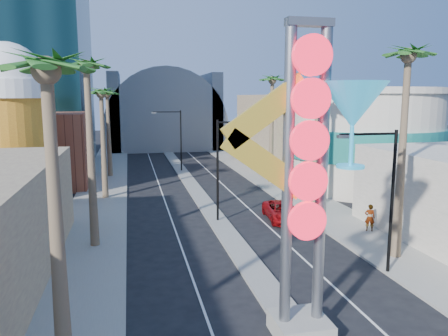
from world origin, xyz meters
TOP-DOWN VIEW (x-y plane):
  - sidewalk_west at (-9.50, 35.00)m, footprint 5.00×100.00m
  - sidewalk_east at (9.50, 35.00)m, footprint 5.00×100.00m
  - median at (0.00, 38.00)m, footprint 1.60×84.00m
  - brick_filler_west at (-16.00, 38.00)m, footprint 10.00×10.00m
  - filler_east at (16.00, 48.00)m, footprint 10.00×20.00m
  - beer_mug at (-17.00, 30.00)m, footprint 7.00×7.00m
  - turquoise_building at (18.00, 30.00)m, footprint 16.60×16.60m
  - canopy at (0.00, 72.00)m, footprint 22.00×16.00m
  - neon_sign at (0.82, 2.96)m, footprint 6.53×2.60m
  - streetlight_0 at (0.55, 20.00)m, footprint 3.79×0.25m
  - streetlight_1 at (-0.55, 44.00)m, footprint 3.79×0.25m
  - streetlight_2 at (6.72, 8.00)m, footprint 3.45×0.25m
  - palm_0 at (-9.00, 2.00)m, footprint 2.40×2.40m
  - palm_1 at (-9.00, 16.00)m, footprint 2.40×2.40m
  - palm_2 at (-9.00, 30.00)m, footprint 2.40×2.40m
  - palm_3 at (-9.00, 42.00)m, footprint 2.40×2.40m
  - palm_5 at (9.00, 10.00)m, footprint 2.40×2.40m
  - palm_6 at (9.00, 22.00)m, footprint 2.40×2.40m
  - palm_7 at (9.00, 34.00)m, footprint 2.40×2.40m
  - red_pickup at (5.13, 19.27)m, footprint 2.94×5.53m
  - pedestrian_a at (10.12, 14.90)m, footprint 0.85×0.73m
  - pedestrian_b at (7.30, 19.65)m, footprint 0.99×0.91m

SIDE VIEW (x-z plane):
  - sidewalk_west at x=-9.50m, z-range 0.00..0.15m
  - sidewalk_east at x=9.50m, z-range 0.00..0.15m
  - median at x=0.00m, z-range 0.00..0.15m
  - red_pickup at x=5.13m, z-range 0.00..1.48m
  - pedestrian_b at x=7.30m, z-range 0.15..1.81m
  - pedestrian_a at x=10.12m, z-range 0.15..2.12m
  - brick_filler_west at x=-16.00m, z-range 0.00..8.00m
  - canopy at x=0.00m, z-range -6.69..15.31m
  - streetlight_2 at x=6.72m, z-range 0.83..8.83m
  - streetlight_0 at x=0.55m, z-range 0.88..8.88m
  - streetlight_1 at x=-0.55m, z-range 0.88..8.88m
  - filler_east at x=16.00m, z-range 0.00..10.00m
  - turquoise_building at x=18.00m, z-range -0.05..10.55m
  - neon_sign at x=0.82m, z-range 1.03..13.58m
  - beer_mug at x=-17.00m, z-range 0.59..15.09m
  - palm_2 at x=-9.00m, z-range 3.88..15.08m
  - palm_3 at x=-9.00m, z-range 3.88..15.08m
  - palm_0 at x=-9.00m, z-range 4.08..15.78m
  - palm_6 at x=9.00m, z-range 4.08..15.78m
  - palm_1 at x=-9.00m, z-range 4.47..17.17m
  - palm_7 at x=9.00m, z-range 4.47..17.17m
  - palm_5 at x=9.00m, z-range 4.67..17.87m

